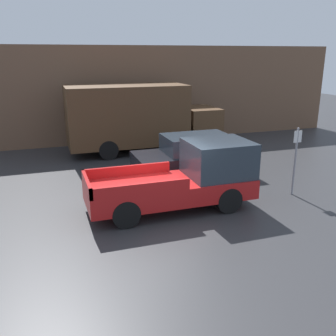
# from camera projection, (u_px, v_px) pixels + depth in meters

# --- Properties ---
(ground_plane) EXTENTS (60.00, 60.00, 0.00)m
(ground_plane) POSITION_uv_depth(u_px,v_px,m) (165.00, 213.00, 11.62)
(ground_plane) COLOR #2D2D30
(building_wall) EXTENTS (28.00, 0.15, 5.16)m
(building_wall) POSITION_uv_depth(u_px,v_px,m) (105.00, 96.00, 19.93)
(building_wall) COLOR brown
(building_wall) RESTS_ON ground
(pickup_truck) EXTENTS (5.21, 1.94, 2.09)m
(pickup_truck) POSITION_uv_depth(u_px,v_px,m) (187.00, 178.00, 11.78)
(pickup_truck) COLOR red
(pickup_truck) RESTS_ON ground
(car) EXTENTS (4.66, 2.00, 1.69)m
(car) POSITION_uv_depth(u_px,v_px,m) (194.00, 156.00, 14.79)
(car) COLOR black
(car) RESTS_ON ground
(delivery_truck) EXTENTS (7.58, 2.45, 3.29)m
(delivery_truck) POSITION_uv_depth(u_px,v_px,m) (138.00, 117.00, 18.43)
(delivery_truck) COLOR #4C331E
(delivery_truck) RESTS_ON ground
(parking_sign) EXTENTS (0.30, 0.07, 2.37)m
(parking_sign) POSITION_uv_depth(u_px,v_px,m) (295.00, 158.00, 12.74)
(parking_sign) COLOR gray
(parking_sign) RESTS_ON ground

